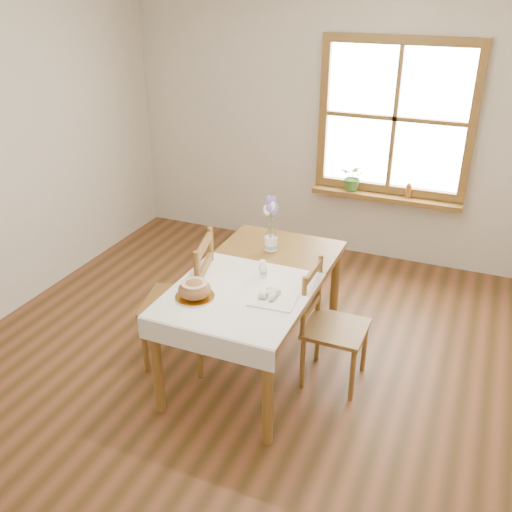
{
  "coord_description": "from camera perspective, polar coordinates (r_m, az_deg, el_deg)",
  "views": [
    {
      "loc": [
        1.38,
        -2.97,
        2.65
      ],
      "look_at": [
        0.0,
        0.3,
        0.9
      ],
      "focal_mm": 40.0,
      "sensor_mm": 36.0,
      "label": 1
    }
  ],
  "objects": [
    {
      "name": "flower_vase",
      "position": [
        4.36,
        1.49,
        1.17
      ],
      "size": [
        0.11,
        0.11,
        0.11
      ],
      "primitive_type": "cylinder",
      "rotation": [
        0.0,
        0.0,
        -0.09
      ],
      "color": "white",
      "rests_on": "dining_table"
    },
    {
      "name": "window",
      "position": [
        5.64,
        13.75,
        13.24
      ],
      "size": [
        1.46,
        0.08,
        1.46
      ],
      "color": "brown",
      "rests_on": "ground"
    },
    {
      "name": "bread_plate",
      "position": [
        3.75,
        -6.13,
        -4.07
      ],
      "size": [
        0.31,
        0.31,
        0.01
      ],
      "primitive_type": "cylinder",
      "rotation": [
        0.0,
        0.0,
        -0.28
      ],
      "color": "white",
      "rests_on": "table_linen"
    },
    {
      "name": "chair_right",
      "position": [
        4.05,
        8.02,
        -7.05
      ],
      "size": [
        0.44,
        0.42,
        0.89
      ],
      "primitive_type": null,
      "rotation": [
        0.0,
        0.0,
        1.57
      ],
      "color": "brown",
      "rests_on": "ground"
    },
    {
      "name": "eggs",
      "position": [
        3.68,
        1.78,
        -3.97
      ],
      "size": [
        0.24,
        0.22,
        0.05
      ],
      "primitive_type": null,
      "rotation": [
        0.0,
        0.0,
        0.08
      ],
      "color": "silver",
      "rests_on": "egg_napkin"
    },
    {
      "name": "room_walls",
      "position": [
        3.41,
        -1.99,
        10.15
      ],
      "size": [
        4.6,
        5.1,
        2.65
      ],
      "color": "beige",
      "rests_on": "ground"
    },
    {
      "name": "dining_table",
      "position": [
        4.07,
        -0.0,
        -2.97
      ],
      "size": [
        0.9,
        1.6,
        0.75
      ],
      "color": "brown",
      "rests_on": "ground"
    },
    {
      "name": "ground",
      "position": [
        4.22,
        -1.63,
        -12.73
      ],
      "size": [
        5.0,
        5.0,
        0.0
      ],
      "primitive_type": "plane",
      "color": "brown",
      "rests_on": "ground"
    },
    {
      "name": "chair_left",
      "position": [
        4.23,
        -7.87,
        -4.43
      ],
      "size": [
        0.6,
        0.59,
        1.02
      ],
      "primitive_type": null,
      "rotation": [
        0.0,
        0.0,
        -1.32
      ],
      "color": "brown",
      "rests_on": "ground"
    },
    {
      "name": "table_linen",
      "position": [
        3.78,
        -1.8,
        -3.85
      ],
      "size": [
        0.91,
        0.99,
        0.01
      ],
      "primitive_type": "cube",
      "color": "white",
      "rests_on": "dining_table"
    },
    {
      "name": "bread_loaf",
      "position": [
        3.72,
        -6.17,
        -3.19
      ],
      "size": [
        0.22,
        0.22,
        0.12
      ],
      "primitive_type": "ellipsoid",
      "color": "#A06138",
      "rests_on": "bread_plate"
    },
    {
      "name": "pepper_shaker",
      "position": [
        4.02,
        0.64,
        -1.01
      ],
      "size": [
        0.07,
        0.07,
        0.1
      ],
      "primitive_type": "cylinder",
      "rotation": [
        0.0,
        0.0,
        0.37
      ],
      "color": "white",
      "rests_on": "table_linen"
    },
    {
      "name": "salt_shaker",
      "position": [
        3.96,
        0.76,
        -1.54
      ],
      "size": [
        0.06,
        0.06,
        0.09
      ],
      "primitive_type": "cylinder",
      "rotation": [
        0.0,
        0.0,
        -0.14
      ],
      "color": "white",
      "rests_on": "table_linen"
    },
    {
      "name": "lavender_bouquet",
      "position": [
        4.27,
        1.53,
        3.84
      ],
      "size": [
        0.18,
        0.18,
        0.33
      ],
      "primitive_type": null,
      "color": "#6F5AA1",
      "rests_on": "flower_vase"
    },
    {
      "name": "amber_bottle",
      "position": [
        5.72,
        15.01,
        6.37
      ],
      "size": [
        0.06,
        0.06,
        0.15
      ],
      "primitive_type": "cylinder",
      "rotation": [
        0.0,
        0.0,
        0.26
      ],
      "color": "#A25F1D",
      "rests_on": "window_sill"
    },
    {
      "name": "window_sill",
      "position": [
        5.79,
        12.83,
        5.77
      ],
      "size": [
        1.46,
        0.2,
        0.05
      ],
      "color": "brown",
      "rests_on": "ground"
    },
    {
      "name": "potted_plant",
      "position": [
        5.8,
        9.69,
        7.5
      ],
      "size": [
        0.31,
        0.33,
        0.21
      ],
      "primitive_type": "imported",
      "rotation": [
        0.0,
        0.0,
        -0.25
      ],
      "color": "#437930",
      "rests_on": "window_sill"
    },
    {
      "name": "egg_napkin",
      "position": [
        3.7,
        1.77,
        -4.39
      ],
      "size": [
        0.31,
        0.27,
        0.01
      ],
      "primitive_type": "cube",
      "rotation": [
        0.0,
        0.0,
        0.08
      ],
      "color": "white",
      "rests_on": "table_linen"
    }
  ]
}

